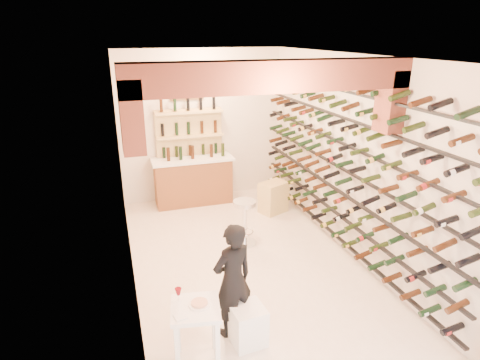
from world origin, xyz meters
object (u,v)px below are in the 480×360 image
(tasting_table, at_px, (196,317))
(white_stool, at_px, (248,325))
(back_counter, at_px, (193,180))
(chrome_barstool, at_px, (245,219))
(person, at_px, (233,280))
(crate_lower, at_px, (273,205))
(wine_rack, at_px, (337,162))

(tasting_table, distance_m, white_stool, 0.76)
(back_counter, distance_m, chrome_barstool, 2.12)
(person, relative_size, crate_lower, 2.76)
(tasting_table, height_order, crate_lower, tasting_table)
(back_counter, xyz_separation_m, crate_lower, (1.45, -0.97, -0.37))
(white_stool, bearing_deg, person, 116.94)
(tasting_table, bearing_deg, white_stool, 22.48)
(person, xyz_separation_m, crate_lower, (1.82, 3.18, -0.57))
(wine_rack, relative_size, crate_lower, 10.75)
(back_counter, height_order, person, person)
(white_stool, xyz_separation_m, person, (-0.11, 0.22, 0.49))
(crate_lower, bearing_deg, tasting_table, -123.45)
(white_stool, bearing_deg, back_counter, 86.71)
(back_counter, distance_m, white_stool, 4.40)
(white_stool, xyz_separation_m, chrome_barstool, (0.72, 2.31, 0.23))
(wine_rack, relative_size, back_counter, 3.35)
(white_stool, height_order, person, person)
(back_counter, relative_size, tasting_table, 1.86)
(wine_rack, distance_m, white_stool, 3.01)
(crate_lower, bearing_deg, back_counter, 146.29)
(wine_rack, relative_size, person, 3.89)
(person, distance_m, crate_lower, 3.71)
(person, bearing_deg, wine_rack, -163.53)
(person, height_order, chrome_barstool, person)
(white_stool, bearing_deg, tasting_table, -167.11)
(tasting_table, distance_m, crate_lower, 4.29)
(wine_rack, height_order, back_counter, wine_rack)
(wine_rack, height_order, chrome_barstool, wine_rack)
(chrome_barstool, bearing_deg, back_counter, 102.90)
(tasting_table, xyz_separation_m, person, (0.53, 0.37, 0.11))
(tasting_table, height_order, person, person)
(white_stool, relative_size, crate_lower, 0.90)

